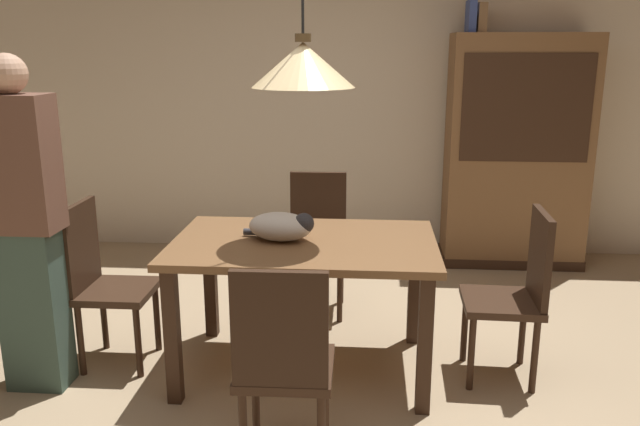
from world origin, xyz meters
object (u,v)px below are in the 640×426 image
object	(u,v)px
hutch_bookcase	(516,157)
book_brown_thick	(481,18)
person_standing	(25,227)
pendant_lamp	(303,64)
dining_table	(304,258)
chair_far_back	(317,236)
book_blue_wide	(471,17)
chair_left_side	(102,277)
chair_right_side	(517,289)
cat_sleeping	(282,226)
chair_near_front	(283,359)

from	to	relation	value
hutch_bookcase	book_brown_thick	distance (m)	1.13
person_standing	book_brown_thick	bearing A→B (deg)	41.25
pendant_lamp	dining_table	bearing A→B (deg)	-90.00
hutch_bookcase	book_brown_thick	bearing A→B (deg)	179.75
chair_far_back	book_blue_wide	distance (m)	2.12
chair_far_back	chair_left_side	xyz separation A→B (m)	(-1.13, -0.88, 0.00)
chair_right_side	cat_sleeping	bearing A→B (deg)	-179.87
chair_far_back	chair_right_side	bearing A→B (deg)	-37.94
dining_table	chair_right_side	distance (m)	1.14
chair_near_front	book_blue_wide	distance (m)	3.37
chair_right_side	person_standing	bearing A→B (deg)	-173.83
chair_far_back	chair_left_side	size ratio (longest dim) A/B	1.00
chair_far_back	chair_right_side	distance (m)	1.43
person_standing	chair_right_side	bearing A→B (deg)	6.17
chair_right_side	person_standing	size ratio (longest dim) A/B	0.54
cat_sleeping	hutch_bookcase	distance (m)	2.55
chair_near_front	cat_sleeping	distance (m)	0.94
book_blue_wide	person_standing	xyz separation A→B (m)	(-2.47, -2.23, -1.10)
dining_table	chair_left_side	world-z (taller)	chair_left_side
book_blue_wide	person_standing	distance (m)	3.51
chair_near_front	person_standing	world-z (taller)	person_standing
chair_right_side	person_standing	distance (m)	2.55
book_brown_thick	chair_near_front	bearing A→B (deg)	-112.34
dining_table	hutch_bookcase	bearing A→B (deg)	52.29
book_blue_wide	dining_table	bearing A→B (deg)	-119.14
dining_table	person_standing	xyz separation A→B (m)	(-1.38, -0.27, 0.22)
book_brown_thick	chair_far_back	bearing A→B (deg)	-137.21
pendant_lamp	person_standing	bearing A→B (deg)	-168.78
chair_right_side	book_blue_wide	distance (m)	2.45
cat_sleeping	person_standing	bearing A→B (deg)	-168.01
hutch_bookcase	chair_far_back	bearing A→B (deg)	-144.52
chair_far_back	chair_right_side	size ratio (longest dim) A/B	1.00
chair_near_front	pendant_lamp	distance (m)	1.45
pendant_lamp	book_brown_thick	size ratio (longest dim) A/B	5.42
chair_near_front	book_brown_thick	distance (m)	3.39
book_brown_thick	chair_right_side	bearing A→B (deg)	-91.16
chair_far_back	chair_near_front	distance (m)	1.76
chair_far_back	cat_sleeping	bearing A→B (deg)	-97.38
chair_near_front	hutch_bookcase	bearing A→B (deg)	61.92
book_blue_wide	chair_near_front	bearing A→B (deg)	-111.04
dining_table	chair_right_side	world-z (taller)	chair_right_side
cat_sleeping	person_standing	xyz separation A→B (m)	(-1.26, -0.27, 0.05)
dining_table	chair_left_side	distance (m)	1.14
book_blue_wide	book_brown_thick	bearing A→B (deg)	0.00
chair_left_side	book_blue_wide	world-z (taller)	book_blue_wide
chair_far_back	book_blue_wide	world-z (taller)	book_blue_wide
dining_table	chair_left_side	size ratio (longest dim) A/B	1.51
chair_right_side	book_brown_thick	xyz separation A→B (m)	(0.04, 1.96, 1.45)
pendant_lamp	hutch_bookcase	xyz separation A→B (m)	(1.52, 1.96, -0.77)
chair_right_side	pendant_lamp	distance (m)	1.61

